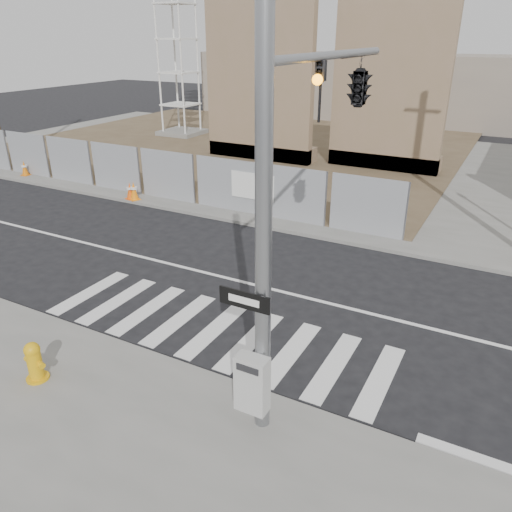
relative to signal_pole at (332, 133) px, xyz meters
The scene contains 11 objects.
ground 5.77m from the signal_pole, 140.66° to the left, with size 100.00×100.00×0.00m, color black.
sidewalk_far 16.91m from the signal_pole, 98.84° to the left, with size 50.00×20.00×0.12m, color slate.
signal_pole is the anchor object (origin of this frame).
chain_link_fence 14.80m from the signal_pole, 150.58° to the left, with size 24.60×0.04×2.00m, color gray.
concrete_wall_left 17.92m from the signal_pole, 122.11° to the left, with size 6.00×1.30×8.00m.
concrete_wall_right 16.46m from the signal_pole, 100.52° to the left, with size 5.50×1.30×8.00m.
fire_hydrant 7.28m from the signal_pole, 140.06° to the right, with size 0.55×0.55×0.85m.
traffic_cone_a 19.68m from the signal_pole, 159.36° to the left, with size 0.37×0.37×0.71m.
traffic_cone_b 13.29m from the signal_pole, 150.11° to the left, with size 0.46×0.46×0.71m.
traffic_cone_c 13.11m from the signal_pole, 149.63° to the left, with size 0.52×0.52×0.76m.
traffic_cone_d 9.67m from the signal_pole, 124.86° to the left, with size 0.46×0.46×0.69m.
Camera 1 is at (5.66, -10.94, 6.47)m, focal length 35.00 mm.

